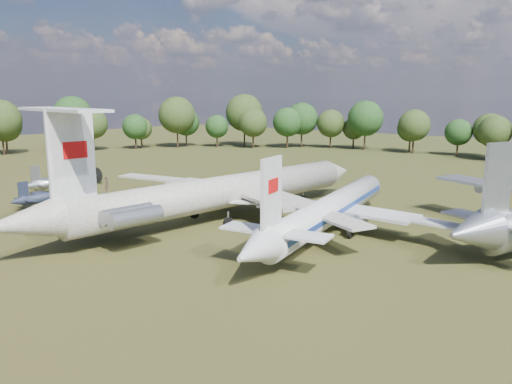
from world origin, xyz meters
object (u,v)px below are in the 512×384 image
Objects in this scene: il62_airliner at (224,198)px; small_prop_northwest at (64,183)px; tu104_jet at (331,214)px; person_on_il62 at (107,185)px; small_prop_west at (53,198)px.

il62_airliner reaches higher than small_prop_northwest.
person_on_il62 reaches higher than tu104_jet.
small_prop_west is (-40.44, -11.41, -1.25)m from tu104_jet.
il62_airliner is 27.66m from small_prop_west.
person_on_il62 reaches higher than il62_airliner.
small_prop_west is 11.85m from small_prop_northwest.
person_on_il62 is (23.75, -7.47, 5.73)m from small_prop_west.
tu104_jet is at bearing -99.16° from person_on_il62.
small_prop_northwest is at bearing -169.53° from il62_airliner.
il62_airliner is 4.18× the size of small_prop_west.
person_on_il62 is at bearing -90.00° from il62_airliner.
small_prop_west is at bearing 14.85° from person_on_il62.
person_on_il62 is at bearing -31.35° from small_prop_northwest.
tu104_jet is 49.76m from small_prop_northwest.
tu104_jet is 42.04m from small_prop_west.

